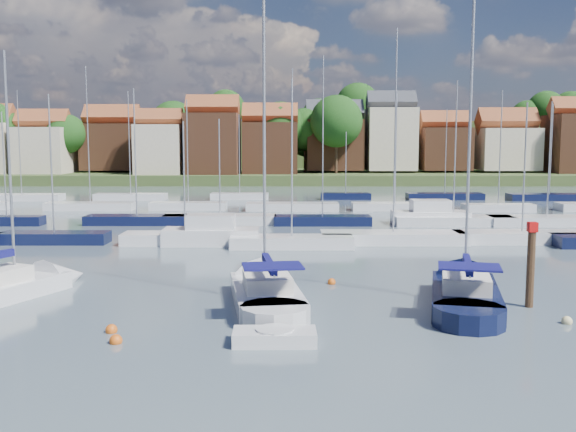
{
  "coord_description": "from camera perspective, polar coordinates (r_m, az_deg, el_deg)",
  "views": [
    {
      "loc": [
        0.45,
        -26.77,
        7.54
      ],
      "look_at": [
        0.37,
        14.0,
        2.82
      ],
      "focal_mm": 40.0,
      "sensor_mm": 36.0,
      "label": 1
    }
  ],
  "objects": [
    {
      "name": "sailboat_centre",
      "position": [
        31.37,
        -2.22,
        -6.64
      ],
      "size": [
        4.46,
        11.42,
        15.13
      ],
      "rotation": [
        0.0,
        0.0,
        1.71
      ],
      "color": "silver",
      "rests_on": "ground"
    },
    {
      "name": "far_shore_town",
      "position": [
        159.48,
        0.75,
        5.55
      ],
      "size": [
        212.46,
        90.0,
        22.27
      ],
      "color": "#414F27",
      "rests_on": "ground"
    },
    {
      "name": "buoy_d",
      "position": [
        25.09,
        -0.3,
        -10.88
      ],
      "size": [
        0.46,
        0.46,
        0.46
      ],
      "primitive_type": "sphere",
      "color": "beige",
      "rests_on": "ground"
    },
    {
      "name": "buoy_f",
      "position": [
        29.49,
        23.53,
        -8.77
      ],
      "size": [
        0.44,
        0.44,
        0.44
      ],
      "primitive_type": "sphere",
      "color": "beige",
      "rests_on": "ground"
    },
    {
      "name": "buoy_e",
      "position": [
        34.46,
        3.9,
        -6.05
      ],
      "size": [
        0.43,
        0.43,
        0.43
      ],
      "primitive_type": "sphere",
      "color": "#D85914",
      "rests_on": "ground"
    },
    {
      "name": "ground",
      "position": [
        67.2,
        -0.27,
        0.16
      ],
      "size": [
        260.0,
        260.0,
        0.0
      ],
      "primitive_type": "plane",
      "color": "#414E58",
      "rests_on": "ground"
    },
    {
      "name": "buoy_c",
      "position": [
        26.85,
        -15.42,
        -9.95
      ],
      "size": [
        0.48,
        0.48,
        0.48
      ],
      "primitive_type": "sphere",
      "color": "#D85914",
      "rests_on": "ground"
    },
    {
      "name": "marina_field",
      "position": [
        62.34,
        1.45,
        0.05
      ],
      "size": [
        79.62,
        41.41,
        15.93
      ],
      "color": "silver",
      "rests_on": "ground"
    },
    {
      "name": "timber_piling",
      "position": [
        31.51,
        20.7,
        -5.93
      ],
      "size": [
        0.4,
        0.4,
        6.18
      ],
      "color": "#4C331E",
      "rests_on": "ground"
    },
    {
      "name": "tender",
      "position": [
        24.46,
        -1.2,
        -10.71
      ],
      "size": [
        3.16,
        1.51,
        0.68
      ],
      "rotation": [
        0.0,
        0.0,
        0.02
      ],
      "color": "silver",
      "rests_on": "ground"
    },
    {
      "name": "sailboat_left",
      "position": [
        34.74,
        -22.47,
        -5.82
      ],
      "size": [
        6.1,
        9.54,
        12.82
      ],
      "rotation": [
        0.0,
        0.0,
        1.15
      ],
      "color": "silver",
      "rests_on": "ground"
    },
    {
      "name": "sailboat_navy",
      "position": [
        32.36,
        15.35,
        -6.46
      ],
      "size": [
        5.41,
        11.65,
        15.63
      ],
      "rotation": [
        0.0,
        0.0,
        1.35
      ],
      "color": "black",
      "rests_on": "ground"
    },
    {
      "name": "buoy_b",
      "position": [
        25.44,
        -15.05,
        -10.87
      ],
      "size": [
        0.49,
        0.49,
        0.49
      ],
      "primitive_type": "sphere",
      "color": "#D85914",
      "rests_on": "ground"
    }
  ]
}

